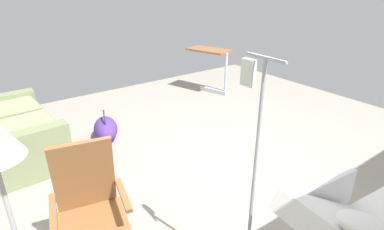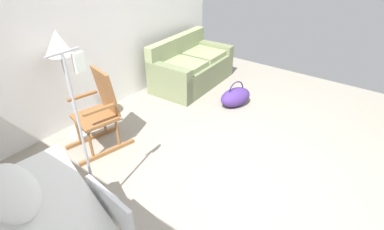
{
  "view_description": "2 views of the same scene",
  "coord_description": "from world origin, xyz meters",
  "px_view_note": "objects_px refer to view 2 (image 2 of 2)",
  "views": [
    {
      "loc": [
        -2.41,
        2.25,
        2.07
      ],
      "look_at": [
        -0.06,
        0.53,
        0.79
      ],
      "focal_mm": 29.25,
      "sensor_mm": 36.0,
      "label": 1
    },
    {
      "loc": [
        -2.41,
        -1.08,
        2.43
      ],
      "look_at": [
        -0.2,
        0.57,
        0.74
      ],
      "focal_mm": 27.76,
      "sensor_mm": 36.0,
      "label": 2
    }
  ],
  "objects_px": {
    "floor_lamp": "(60,50)",
    "iv_pole": "(96,191)",
    "couch": "(191,68)",
    "rocking_chair": "(100,112)",
    "duffel_bag": "(235,97)"
  },
  "relations": [
    {
      "from": "rocking_chair",
      "to": "duffel_bag",
      "type": "relative_size",
      "value": 1.66
    },
    {
      "from": "rocking_chair",
      "to": "duffel_bag",
      "type": "height_order",
      "value": "rocking_chair"
    },
    {
      "from": "couch",
      "to": "iv_pole",
      "type": "distance_m",
      "value": 3.17
    },
    {
      "from": "couch",
      "to": "iv_pole",
      "type": "height_order",
      "value": "iv_pole"
    },
    {
      "from": "duffel_bag",
      "to": "floor_lamp",
      "type": "bearing_deg",
      "value": 146.68
    },
    {
      "from": "floor_lamp",
      "to": "duffel_bag",
      "type": "xyz_separation_m",
      "value": [
        2.05,
        -1.35,
        -1.07
      ]
    },
    {
      "from": "couch",
      "to": "rocking_chair",
      "type": "bearing_deg",
      "value": -174.46
    },
    {
      "from": "couch",
      "to": "rocking_chair",
      "type": "xyz_separation_m",
      "value": [
        -2.22,
        -0.22,
        0.2
      ]
    },
    {
      "from": "rocking_chair",
      "to": "floor_lamp",
      "type": "relative_size",
      "value": 0.71
    },
    {
      "from": "floor_lamp",
      "to": "iv_pole",
      "type": "distance_m",
      "value": 1.78
    },
    {
      "from": "couch",
      "to": "floor_lamp",
      "type": "xyz_separation_m",
      "value": [
        -2.29,
        0.26,
        0.92
      ]
    },
    {
      "from": "floor_lamp",
      "to": "iv_pole",
      "type": "bearing_deg",
      "value": -117.72
    },
    {
      "from": "couch",
      "to": "rocking_chair",
      "type": "distance_m",
      "value": 2.24
    },
    {
      "from": "couch",
      "to": "duffel_bag",
      "type": "xyz_separation_m",
      "value": [
        -0.24,
        -1.09,
        -0.15
      ]
    },
    {
      "from": "couch",
      "to": "floor_lamp",
      "type": "distance_m",
      "value": 2.48
    }
  ]
}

